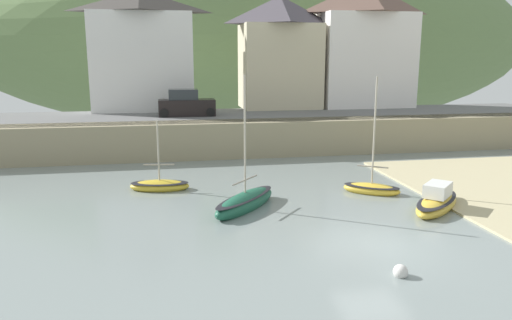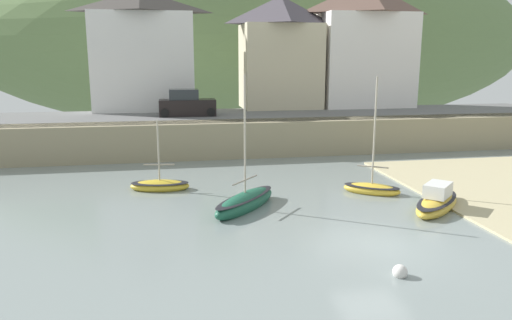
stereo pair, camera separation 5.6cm
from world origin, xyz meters
TOP-DOWN VIEW (x-y plane):
  - quay_seawall at (0.00, 17.50)m, footprint 48.00×9.40m
  - hillside_backdrop at (5.98, 55.20)m, footprint 80.00×44.00m
  - waterfront_building_left at (-8.92, 25.20)m, footprint 8.13×4.40m
  - waterfront_building_centre at (2.31, 25.20)m, footprint 6.68×5.06m
  - waterfront_building_right at (9.70, 25.20)m, footprint 8.12×5.38m
  - sailboat_blue_trim at (-3.92, 5.08)m, footprint 3.81×4.25m
  - sailboat_far_left at (-7.72, 9.08)m, footprint 3.17×1.75m
  - fishing_boat_green at (2.72, 6.52)m, footprint 2.99×2.54m
  - sailboat_white_hull at (4.49, 3.46)m, footprint 3.93×3.88m
  - parked_car_near_slipway at (-5.77, 20.70)m, footprint 4.11×1.82m
  - mooring_buoy at (-0.28, -2.64)m, footprint 0.47×0.47m

SIDE VIEW (x-z plane):
  - mooring_buoy at x=-0.28m, z-range -0.09..0.38m
  - sailboat_far_left at x=-7.72m, z-range -1.64..2.08m
  - fishing_boat_green at x=2.72m, z-range -2.69..3.20m
  - sailboat_blue_trim at x=-3.92m, z-range -2.76..3.40m
  - sailboat_white_hull at x=4.49m, z-range -0.35..1.02m
  - quay_seawall at x=0.00m, z-range 0.16..2.56m
  - parked_car_near_slipway at x=-5.77m, z-range 2.23..4.18m
  - waterfront_building_centre at x=2.31m, z-range 2.49..11.63m
  - waterfront_building_left at x=-8.92m, z-range 2.48..11.80m
  - waterfront_building_right at x=9.70m, z-range 2.49..12.93m
  - hillside_backdrop at x=5.98m, z-range -3.77..21.38m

